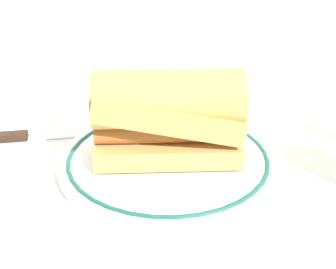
{
  "coord_description": "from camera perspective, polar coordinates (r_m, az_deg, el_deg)",
  "views": [
    {
      "loc": [
        -0.13,
        -0.48,
        0.32
      ],
      "look_at": [
        0.01,
        0.02,
        0.04
      ],
      "focal_mm": 48.33,
      "sensor_mm": 36.0,
      "label": 1
    }
  ],
  "objects": [
    {
      "name": "sausage_sandwich",
      "position": [
        0.57,
        -0.0,
        2.6
      ],
      "size": [
        0.2,
        0.13,
        0.12
      ],
      "rotation": [
        0.0,
        0.0,
        -0.23
      ],
      "color": "tan",
      "rests_on": "plate"
    },
    {
      "name": "plate",
      "position": [
        0.6,
        -0.0,
        -3.14
      ],
      "size": [
        0.29,
        0.29,
        0.01
      ],
      "color": "white",
      "rests_on": "ground_plane"
    },
    {
      "name": "butter_knife",
      "position": [
        0.7,
        -16.22,
        -0.15
      ],
      "size": [
        0.17,
        0.03,
        0.01
      ],
      "color": "silver",
      "rests_on": "ground_plane"
    },
    {
      "name": "ground_plane",
      "position": [
        0.59,
        -0.5,
        -5.0
      ],
      "size": [
        1.5,
        1.5,
        0.0
      ],
      "primitive_type": "plane",
      "color": "silver"
    }
  ]
}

